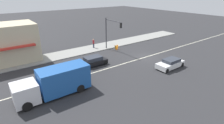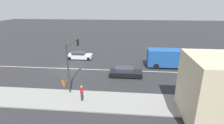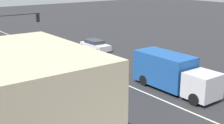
% 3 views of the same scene
% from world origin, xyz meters
% --- Properties ---
extents(ground_plane, '(160.00, 160.00, 0.00)m').
position_xyz_m(ground_plane, '(0.00, 18.00, 0.00)').
color(ground_plane, '#2B2B2D').
extents(lane_marking_center, '(0.16, 60.00, 0.01)m').
position_xyz_m(lane_marking_center, '(0.00, 0.00, 0.00)').
color(lane_marking_center, beige).
rests_on(lane_marking_center, ground).
extents(building_corner_store, '(6.19, 8.39, 5.59)m').
position_xyz_m(building_corner_store, '(10.91, 18.28, 2.92)').
color(building_corner_store, '#C6B793').
rests_on(building_corner_store, sidewalk_right).
extents(traffic_signal_main, '(4.59, 0.34, 5.60)m').
position_xyz_m(traffic_signal_main, '(6.12, 2.68, 3.90)').
color(traffic_signal_main, '#333338').
rests_on(traffic_signal_main, sidewalk_right).
extents(warning_aframe_sign, '(0.45, 0.53, 0.84)m').
position_xyz_m(warning_aframe_sign, '(6.00, 1.50, 0.43)').
color(warning_aframe_sign, orange).
rests_on(warning_aframe_sign, ground).
extents(delivery_truck, '(2.44, 7.50, 2.87)m').
position_xyz_m(delivery_truck, '(-2.20, 15.67, 1.47)').
color(delivery_truck, silver).
rests_on(delivery_truck, ground).
extents(van_white, '(1.82, 4.28, 1.30)m').
position_xyz_m(van_white, '(-5.00, 0.40, 0.63)').
color(van_white, silver).
rests_on(van_white, ground).
extents(suv_black, '(1.84, 4.48, 1.32)m').
position_xyz_m(suv_black, '(2.20, 8.84, 0.63)').
color(suv_black, black).
rests_on(suv_black, ground).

